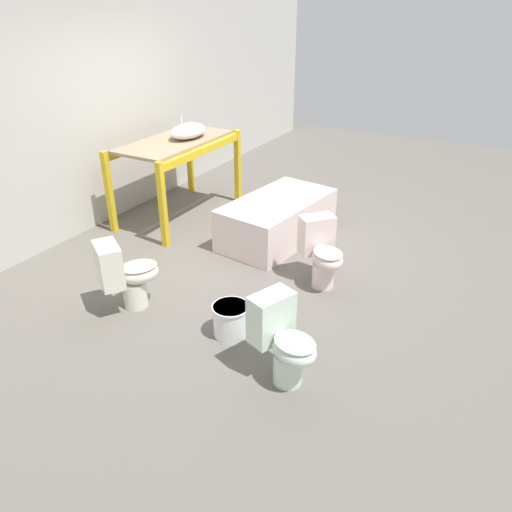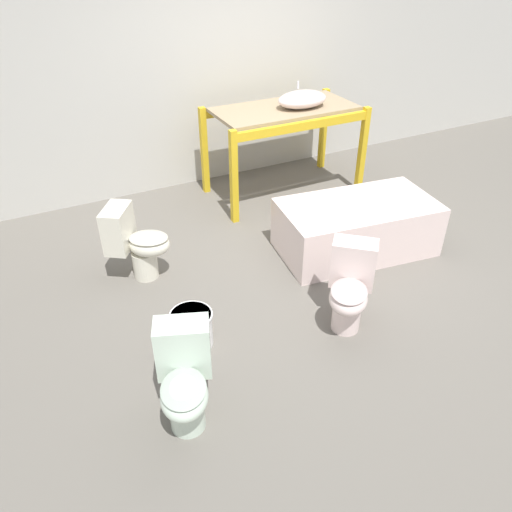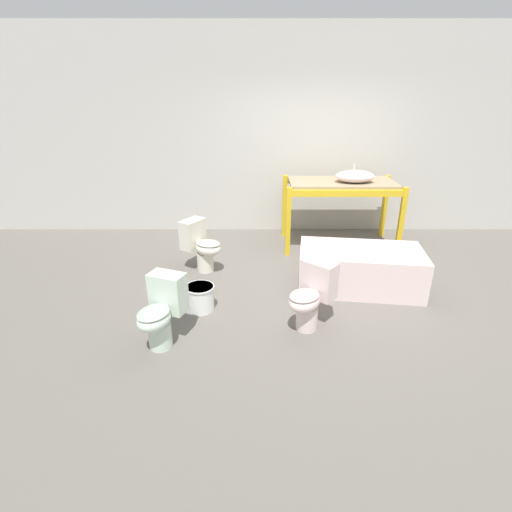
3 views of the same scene
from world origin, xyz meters
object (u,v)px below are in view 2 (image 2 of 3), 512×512
at_px(toilet_far, 136,242).
at_px(bucket_white, 192,328).
at_px(bathtub_main, 357,224).
at_px(toilet_near, 350,287).
at_px(toilet_extra, 184,379).
at_px(sink_basin, 302,99).

xyz_separation_m(toilet_far, bucket_white, (0.11, -1.05, -0.21)).
bearing_deg(toilet_far, bathtub_main, -71.17).
xyz_separation_m(toilet_near, toilet_extra, (-1.45, -0.30, 0.00)).
distance_m(sink_basin, toilet_extra, 3.52).
height_order(bathtub_main, bucket_white, bathtub_main).
height_order(toilet_far, bucket_white, toilet_far).
relative_size(bathtub_main, toilet_far, 2.27).
bearing_deg(bathtub_main, toilet_extra, -144.26).
xyz_separation_m(toilet_far, toilet_extra, (-0.16, -1.69, 0.00)).
bearing_deg(sink_basin, toilet_extra, -132.69).
height_order(sink_basin, bathtub_main, sink_basin).
bearing_deg(sink_basin, bathtub_main, -97.01).
relative_size(toilet_extra, bucket_white, 2.12).
distance_m(bathtub_main, toilet_extra, 2.46).
relative_size(toilet_far, bucket_white, 2.12).
height_order(bathtub_main, toilet_far, toilet_far).
height_order(bathtub_main, toilet_extra, toilet_extra).
distance_m(sink_basin, bucket_white, 2.95).
distance_m(bathtub_main, toilet_near, 1.12).
relative_size(sink_basin, bathtub_main, 0.36).
xyz_separation_m(toilet_near, toilet_far, (-1.29, 1.38, 0.00)).
relative_size(toilet_near, toilet_extra, 1.00).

